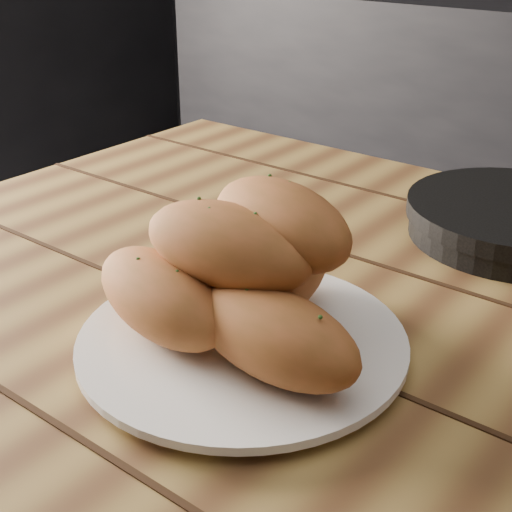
{
  "coord_description": "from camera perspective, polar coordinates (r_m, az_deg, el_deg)",
  "views": [
    {
      "loc": [
        0.26,
        -0.31,
        1.11
      ],
      "look_at": [
        -0.09,
        0.13,
        0.84
      ],
      "focal_mm": 50.0,
      "sensor_mm": 36.0,
      "label": 1
    }
  ],
  "objects": [
    {
      "name": "bread_rolls",
      "position": [
        0.62,
        -1.08,
        -1.53
      ],
      "size": [
        0.29,
        0.24,
        0.14
      ],
      "color": "#A8582E",
      "rests_on": "plate"
    },
    {
      "name": "plate",
      "position": [
        0.65,
        -1.1,
        -7.03
      ],
      "size": [
        0.3,
        0.3,
        0.02
      ],
      "color": "white",
      "rests_on": "table"
    },
    {
      "name": "table",
      "position": [
        0.75,
        13.6,
        -13.01
      ],
      "size": [
        1.39,
        0.89,
        0.75
      ],
      "color": "olive",
      "rests_on": "ground"
    }
  ]
}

